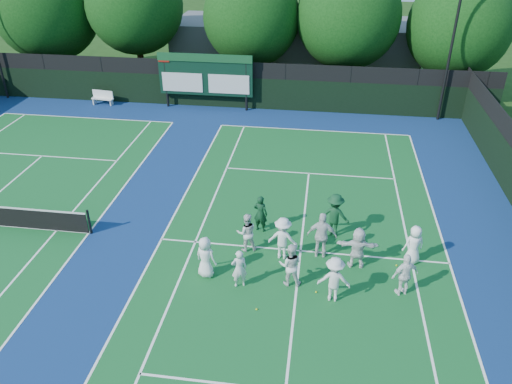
# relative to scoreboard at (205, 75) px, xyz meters

# --- Properties ---
(ground) EXTENTS (120.00, 120.00, 0.00)m
(ground) POSITION_rel_scoreboard_xyz_m (7.01, -15.59, -2.19)
(ground) COLOR #17370F
(ground) RESTS_ON ground
(court_apron) EXTENTS (34.00, 32.00, 0.01)m
(court_apron) POSITION_rel_scoreboard_xyz_m (1.01, -14.59, -2.19)
(court_apron) COLOR navy
(court_apron) RESTS_ON ground
(near_court) EXTENTS (11.05, 23.85, 0.01)m
(near_court) POSITION_rel_scoreboard_xyz_m (7.01, -14.59, -2.18)
(near_court) COLOR #125924
(near_court) RESTS_ON ground
(back_fence) EXTENTS (34.00, 0.08, 3.00)m
(back_fence) POSITION_rel_scoreboard_xyz_m (1.01, 0.41, -0.83)
(back_fence) COLOR black
(back_fence) RESTS_ON ground
(scoreboard) EXTENTS (6.00, 0.21, 3.55)m
(scoreboard) POSITION_rel_scoreboard_xyz_m (0.00, 0.00, 0.00)
(scoreboard) COLOR black
(scoreboard) RESTS_ON ground
(clubhouse) EXTENTS (18.00, 6.00, 4.00)m
(clubhouse) POSITION_rel_scoreboard_xyz_m (5.01, 8.41, -0.19)
(clubhouse) COLOR #5D5C62
(clubhouse) RESTS_ON ground
(light_pole_right) EXTENTS (1.20, 0.30, 10.12)m
(light_pole_right) POSITION_rel_scoreboard_xyz_m (14.51, 0.11, 4.11)
(light_pole_right) COLOR black
(light_pole_right) RESTS_ON ground
(bench) EXTENTS (1.51, 0.59, 0.93)m
(bench) POSITION_rel_scoreboard_xyz_m (-6.94, -0.22, -1.69)
(bench) COLOR silver
(bench) RESTS_ON ground
(tree_a) EXTENTS (7.25, 7.25, 8.88)m
(tree_a) POSITION_rel_scoreboard_xyz_m (-11.92, 3.99, 2.88)
(tree_a) COLOR black
(tree_a) RESTS_ON ground
(tree_b) EXTENTS (6.52, 6.52, 8.87)m
(tree_b) POSITION_rel_scoreboard_xyz_m (-5.46, 3.99, 3.25)
(tree_b) COLOR black
(tree_b) RESTS_ON ground
(tree_c) EXTENTS (6.40, 6.40, 8.22)m
(tree_c) POSITION_rel_scoreboard_xyz_m (2.52, 3.99, 2.66)
(tree_c) COLOR black
(tree_c) RESTS_ON ground
(tree_d) EXTENTS (6.71, 6.71, 8.59)m
(tree_d) POSITION_rel_scoreboard_xyz_m (8.85, 3.99, 2.87)
(tree_d) COLOR black
(tree_d) RESTS_ON ground
(tree_e) EXTENTS (6.53, 6.53, 8.09)m
(tree_e) POSITION_rel_scoreboard_xyz_m (15.80, 3.99, 2.46)
(tree_e) COLOR black
(tree_e) RESTS_ON ground
(tennis_ball_0) EXTENTS (0.07, 0.07, 0.07)m
(tennis_ball_0) POSITION_rel_scoreboard_xyz_m (5.80, -17.99, -2.16)
(tennis_ball_0) COLOR #C5D619
(tennis_ball_0) RESTS_ON ground
(tennis_ball_1) EXTENTS (0.07, 0.07, 0.07)m
(tennis_ball_1) POSITION_rel_scoreboard_xyz_m (10.54, -15.01, -2.16)
(tennis_ball_1) COLOR #C5D619
(tennis_ball_1) RESTS_ON ground
(tennis_ball_4) EXTENTS (0.07, 0.07, 0.07)m
(tennis_ball_4) POSITION_rel_scoreboard_xyz_m (6.12, -12.86, -2.16)
(tennis_ball_4) COLOR #C5D619
(tennis_ball_4) RESTS_ON ground
(tennis_ball_5) EXTENTS (0.07, 0.07, 0.07)m
(tennis_ball_5) POSITION_rel_scoreboard_xyz_m (7.69, -16.88, -2.16)
(tennis_ball_5) COLOR #C5D619
(tennis_ball_5) RESTS_ON ground
(player_front_0) EXTENTS (0.90, 0.74, 1.58)m
(player_front_0) POSITION_rel_scoreboard_xyz_m (3.79, -16.48, -1.40)
(player_front_0) COLOR white
(player_front_0) RESTS_ON ground
(player_front_1) EXTENTS (0.63, 0.52, 1.49)m
(player_front_1) POSITION_rel_scoreboard_xyz_m (5.05, -16.88, -1.45)
(player_front_1) COLOR silver
(player_front_1) RESTS_ON ground
(player_front_2) EXTENTS (0.82, 0.65, 1.64)m
(player_front_2) POSITION_rel_scoreboard_xyz_m (6.75, -16.51, -1.37)
(player_front_2) COLOR silver
(player_front_2) RESTS_ON ground
(player_front_3) EXTENTS (1.10, 0.65, 1.68)m
(player_front_3) POSITION_rel_scoreboard_xyz_m (8.23, -17.11, -1.35)
(player_front_3) COLOR silver
(player_front_3) RESTS_ON ground
(player_front_4) EXTENTS (1.03, 0.75, 1.62)m
(player_front_4) POSITION_rel_scoreboard_xyz_m (10.56, -16.50, -1.38)
(player_front_4) COLOR white
(player_front_4) RESTS_ON ground
(player_back_0) EXTENTS (0.90, 0.78, 1.58)m
(player_back_0) POSITION_rel_scoreboard_xyz_m (4.97, -14.76, -1.40)
(player_back_0) COLOR silver
(player_back_0) RESTS_ON ground
(player_back_1) EXTENTS (1.17, 0.76, 1.70)m
(player_back_1) POSITION_rel_scoreboard_xyz_m (6.35, -15.05, -1.34)
(player_back_1) COLOR white
(player_back_1) RESTS_ON ground
(player_back_2) EXTENTS (1.12, 0.53, 1.87)m
(player_back_2) POSITION_rel_scoreboard_xyz_m (7.77, -14.79, -1.26)
(player_back_2) COLOR silver
(player_back_2) RESTS_ON ground
(player_back_3) EXTENTS (1.51, 0.50, 1.62)m
(player_back_3) POSITION_rel_scoreboard_xyz_m (9.06, -15.20, -1.38)
(player_back_3) COLOR white
(player_back_3) RESTS_ON ground
(player_back_4) EXTENTS (0.87, 0.69, 1.55)m
(player_back_4) POSITION_rel_scoreboard_xyz_m (11.09, -14.68, -1.42)
(player_back_4) COLOR white
(player_back_4) RESTS_ON ground
(coach_left) EXTENTS (0.66, 0.52, 1.59)m
(coach_left) POSITION_rel_scoreboard_xyz_m (5.31, -13.40, -1.40)
(coach_left) COLOR #0D321B
(coach_left) RESTS_ON ground
(coach_right) EXTENTS (1.29, 0.90, 1.83)m
(coach_right) POSITION_rel_scoreboard_xyz_m (8.23, -13.30, -1.28)
(coach_right) COLOR #103D20
(coach_right) RESTS_ON ground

